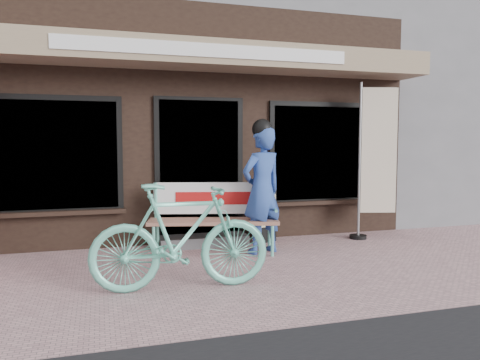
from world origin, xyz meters
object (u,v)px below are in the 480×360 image
object	(u,v)px
person	(262,188)
menu_stand	(265,216)
bicycle	(181,237)
nobori_cream	(375,159)
bench	(214,212)

from	to	relation	value
person	menu_stand	size ratio (longest dim) A/B	2.29
bicycle	nobori_cream	size ratio (longest dim) A/B	0.75
menu_stand	bicycle	bearing A→B (deg)	-149.75
person	nobori_cream	world-z (taller)	nobori_cream
nobori_cream	menu_stand	world-z (taller)	nobori_cream
person	nobori_cream	distance (m)	2.08
bench	person	distance (m)	0.75
bench	person	xyz separation A→B (m)	(0.63, -0.24, 0.34)
bicycle	menu_stand	bearing A→B (deg)	-37.15
bench	nobori_cream	xyz separation A→B (m)	(2.64, 0.14, 0.70)
menu_stand	person	bearing A→B (deg)	-133.18
bicycle	person	bearing A→B (deg)	-42.89
bicycle	bench	bearing A→B (deg)	-21.89
person	bicycle	size ratio (longest dim) A/B	1.00
bicycle	nobori_cream	bearing A→B (deg)	-60.35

